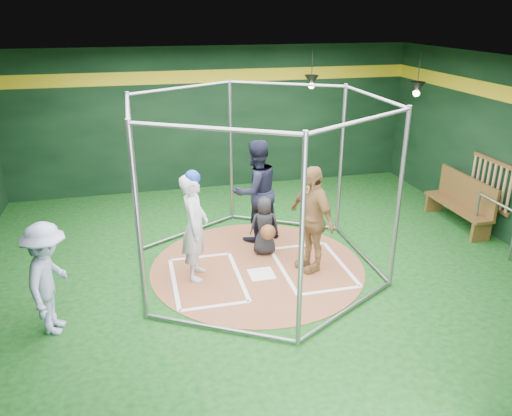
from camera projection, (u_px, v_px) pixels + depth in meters
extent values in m
cube|color=#0C380E|center=(257.00, 267.00, 8.94)|extent=(10.00, 9.00, 0.02)
cube|color=black|center=(258.00, 65.00, 7.63)|extent=(10.00, 9.00, 0.02)
cube|color=black|center=(214.00, 119.00, 12.34)|extent=(10.00, 0.10, 3.50)
cube|color=black|center=(385.00, 333.00, 4.23)|extent=(10.00, 0.10, 3.50)
cube|color=gold|center=(212.00, 76.00, 11.92)|extent=(10.00, 0.01, 0.30)
cylinder|color=brown|center=(257.00, 267.00, 8.93)|extent=(3.80, 3.80, 0.01)
cube|color=white|center=(261.00, 274.00, 8.66)|extent=(0.43, 0.43, 0.01)
cube|color=white|center=(200.00, 257.00, 9.26)|extent=(1.10, 0.07, 0.01)
cube|color=white|center=(215.00, 306.00, 7.73)|extent=(1.10, 0.07, 0.01)
cube|color=white|center=(174.00, 283.00, 8.37)|extent=(0.07, 1.70, 0.01)
cube|color=white|center=(238.00, 275.00, 8.62)|extent=(0.07, 1.70, 0.01)
cube|color=white|center=(297.00, 246.00, 9.68)|extent=(1.10, 0.07, 0.01)
cube|color=white|center=(330.00, 291.00, 8.15)|extent=(1.10, 0.07, 0.01)
cube|color=white|center=(283.00, 270.00, 8.79)|extent=(0.07, 1.70, 0.01)
cube|color=white|center=(341.00, 263.00, 9.04)|extent=(0.07, 1.70, 0.01)
cylinder|color=gray|center=(341.00, 161.00, 9.86)|extent=(0.07, 0.07, 3.00)
cylinder|color=gray|center=(231.00, 152.00, 10.45)|extent=(0.07, 0.07, 3.00)
cylinder|color=gray|center=(135.00, 176.00, 8.97)|extent=(0.07, 0.07, 3.00)
cylinder|color=gray|center=(138.00, 227.00, 6.90)|extent=(0.07, 0.07, 3.00)
cylinder|color=gray|center=(301.00, 247.00, 6.31)|extent=(0.07, 0.07, 3.00)
cylinder|color=gray|center=(399.00, 202.00, 7.78)|extent=(0.07, 0.07, 3.00)
cylinder|color=gray|center=(286.00, 84.00, 9.61)|extent=(2.02, 1.20, 0.06)
cylinder|color=gray|center=(283.00, 222.00, 10.69)|extent=(2.02, 1.20, 0.06)
cylinder|color=gray|center=(182.00, 88.00, 9.17)|extent=(2.02, 1.20, 0.06)
cylinder|color=gray|center=(190.00, 231.00, 10.25)|extent=(2.02, 1.20, 0.06)
cylinder|color=gray|center=(127.00, 107.00, 7.40)|extent=(0.06, 2.30, 0.06)
cylinder|color=gray|center=(144.00, 278.00, 8.48)|extent=(0.06, 2.30, 0.06)
cylinder|color=gray|center=(212.00, 129.00, 6.06)|extent=(2.02, 1.20, 0.06)
cylinder|color=gray|center=(219.00, 328.00, 7.14)|extent=(2.02, 1.20, 0.06)
cylinder|color=gray|center=(363.00, 120.00, 6.50)|extent=(2.02, 1.20, 0.06)
cylinder|color=gray|center=(348.00, 309.00, 7.58)|extent=(2.02, 1.20, 0.06)
cylinder|color=gray|center=(374.00, 96.00, 8.28)|extent=(0.06, 2.30, 0.06)
cylinder|color=gray|center=(360.00, 252.00, 9.36)|extent=(0.06, 2.30, 0.06)
cube|color=brown|center=(495.00, 161.00, 9.84)|extent=(0.05, 1.25, 0.08)
cube|color=brown|center=(487.00, 204.00, 10.17)|extent=(0.05, 1.25, 0.08)
cylinder|color=tan|center=(509.00, 192.00, 9.50)|extent=(0.06, 0.06, 0.85)
cylinder|color=tan|center=(504.00, 190.00, 9.64)|extent=(0.06, 0.06, 0.85)
cylinder|color=tan|center=(498.00, 187.00, 9.79)|extent=(0.06, 0.06, 0.85)
cylinder|color=tan|center=(493.00, 184.00, 9.93)|extent=(0.06, 0.06, 0.85)
cylinder|color=tan|center=(488.00, 182.00, 10.07)|extent=(0.06, 0.06, 0.85)
cylinder|color=tan|center=(483.00, 179.00, 10.21)|extent=(0.06, 0.06, 0.85)
cylinder|color=tan|center=(478.00, 177.00, 10.35)|extent=(0.06, 0.06, 0.85)
cylinder|color=tan|center=(473.00, 175.00, 10.49)|extent=(0.06, 0.06, 0.85)
cone|color=black|center=(312.00, 80.00, 11.64)|extent=(0.34, 0.34, 0.22)
sphere|color=#FFD899|center=(311.00, 86.00, 11.69)|extent=(0.14, 0.14, 0.14)
cylinder|color=black|center=(312.00, 65.00, 11.51)|extent=(0.02, 0.02, 0.70)
cone|color=black|center=(417.00, 87.00, 10.60)|extent=(0.34, 0.34, 0.22)
sphere|color=#FFD899|center=(416.00, 93.00, 10.65)|extent=(0.14, 0.14, 0.14)
cylinder|color=black|center=(419.00, 70.00, 10.47)|extent=(0.02, 0.02, 0.70)
imported|color=silver|center=(195.00, 227.00, 8.27)|extent=(0.60, 0.76, 1.84)
sphere|color=navy|center=(192.00, 178.00, 7.95)|extent=(0.26, 0.26, 0.26)
imported|color=tan|center=(311.00, 219.00, 8.55)|extent=(0.78, 1.19, 1.89)
imported|color=black|center=(265.00, 226.00, 9.23)|extent=(0.60, 0.44, 1.11)
sphere|color=brown|center=(268.00, 232.00, 9.01)|extent=(0.28, 0.28, 0.28)
imported|color=black|center=(256.00, 191.00, 9.65)|extent=(1.18, 1.04, 2.02)
imported|color=#97A6C8|center=(49.00, 279.00, 6.89)|extent=(0.79, 1.16, 1.66)
cube|color=brown|center=(457.00, 206.00, 10.51)|extent=(0.43, 1.85, 0.06)
cube|color=brown|center=(467.00, 190.00, 10.42)|extent=(0.06, 1.85, 0.62)
cube|color=brown|center=(481.00, 232.00, 9.85)|extent=(0.41, 0.08, 0.41)
cube|color=brown|center=(434.00, 203.00, 11.33)|extent=(0.41, 0.08, 0.41)
cylinder|color=gray|center=(476.00, 215.00, 9.94)|extent=(0.05, 0.05, 0.95)
cylinder|color=gray|center=(498.00, 204.00, 9.30)|extent=(0.05, 1.05, 0.05)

